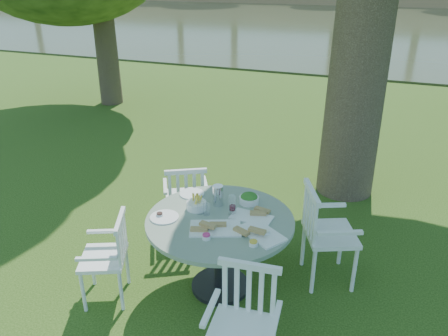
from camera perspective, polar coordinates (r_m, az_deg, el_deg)
The scene contains 8 objects.
ground at distance 5.05m, azimuth -0.83°, elevation -9.71°, with size 140.00×140.00×0.00m, color #1A360B.
table at distance 4.06m, azimuth -0.52°, elevation -8.49°, with size 1.35×1.35×0.78m.
chair_ne at distance 4.31m, azimuth 12.53°, elevation -7.65°, with size 0.63×0.65×0.99m.
chair_nw at distance 4.91m, azimuth -4.97°, elevation -3.65°, with size 0.60×0.59×0.89m.
chair_sw at distance 4.16m, azimuth -14.41°, elevation -10.59°, with size 0.54×0.56×0.85m.
chair_se at distance 3.35m, azimuth 2.77°, elevation -18.68°, with size 0.51×0.48×0.93m.
tableware at distance 4.03m, azimuth -0.31°, elevation -5.58°, with size 1.27×0.86×0.20m.
river at distance 27.06m, azimuth 18.53°, elevation 17.22°, with size 100.00×28.00×0.12m, color #2E351F.
Camera 1 is at (1.57, -3.87, 2.83)m, focal length 35.00 mm.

